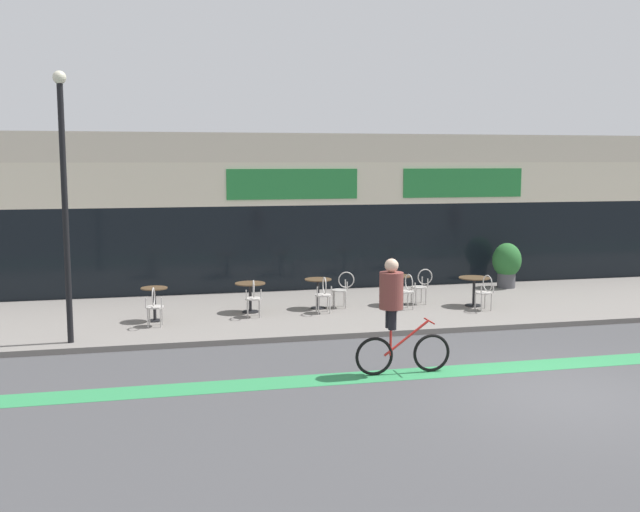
% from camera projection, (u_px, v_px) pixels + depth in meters
% --- Properties ---
extents(ground_plane, '(120.00, 120.00, 0.00)m').
position_uv_depth(ground_plane, '(564.00, 395.00, 12.13)').
color(ground_plane, '#424244').
extents(sidewalk_slab, '(40.00, 5.50, 0.12)m').
position_uv_depth(sidewalk_slab, '(411.00, 307.00, 19.13)').
color(sidewalk_slab, slate).
rests_on(sidewalk_slab, ground).
extents(storefront_facade, '(40.00, 4.06, 4.53)m').
position_uv_depth(storefront_facade, '(361.00, 209.00, 23.39)').
color(storefront_facade, beige).
rests_on(storefront_facade, ground).
extents(bike_lane_stripe, '(36.00, 0.70, 0.01)m').
position_uv_depth(bike_lane_stripe, '(514.00, 367.00, 13.77)').
color(bike_lane_stripe, '#2D844C').
rests_on(bike_lane_stripe, ground).
extents(bistro_table_0, '(0.61, 0.61, 0.78)m').
position_uv_depth(bistro_table_0, '(154.00, 298.00, 17.08)').
color(bistro_table_0, black).
rests_on(bistro_table_0, sidewalk_slab).
extents(bistro_table_1, '(0.74, 0.74, 0.72)m').
position_uv_depth(bistro_table_1, '(250.00, 291.00, 18.08)').
color(bistro_table_1, black).
rests_on(bistro_table_1, sidewalk_slab).
extents(bistro_table_2, '(0.67, 0.67, 0.74)m').
position_uv_depth(bistro_table_2, '(318.00, 288.00, 18.53)').
color(bistro_table_2, black).
rests_on(bistro_table_2, sidewalk_slab).
extents(bistro_table_3, '(0.65, 0.65, 0.76)m').
position_uv_depth(bistro_table_3, '(398.00, 284.00, 18.99)').
color(bistro_table_3, black).
rests_on(bistro_table_3, sidewalk_slab).
extents(bistro_table_4, '(0.78, 0.78, 0.73)m').
position_uv_depth(bistro_table_4, '(474.00, 285.00, 18.85)').
color(bistro_table_4, black).
rests_on(bistro_table_4, sidewalk_slab).
extents(cafe_chair_0_near, '(0.45, 0.60, 0.90)m').
position_uv_depth(cafe_chair_0_near, '(154.00, 304.00, 16.47)').
color(cafe_chair_0_near, '#B7B2AD').
rests_on(cafe_chair_0_near, sidewalk_slab).
extents(cafe_chair_1_near, '(0.44, 0.59, 0.90)m').
position_uv_depth(cafe_chair_1_near, '(254.00, 296.00, 17.47)').
color(cafe_chair_1_near, '#B7B2AD').
rests_on(cafe_chair_1_near, sidewalk_slab).
extents(cafe_chair_2_near, '(0.42, 0.58, 0.90)m').
position_uv_depth(cafe_chair_2_near, '(324.00, 292.00, 17.93)').
color(cafe_chair_2_near, '#B7B2AD').
rests_on(cafe_chair_2_near, sidewalk_slab).
extents(cafe_chair_2_side, '(0.60, 0.45, 0.90)m').
position_uv_depth(cafe_chair_2_side, '(342.00, 287.00, 18.66)').
color(cafe_chair_2_side, '#B7B2AD').
rests_on(cafe_chair_2_side, sidewalk_slab).
extents(cafe_chair_3_near, '(0.45, 0.60, 0.90)m').
position_uv_depth(cafe_chair_3_near, '(407.00, 289.00, 18.39)').
color(cafe_chair_3_near, '#B7B2AD').
rests_on(cafe_chair_3_near, sidewalk_slab).
extents(cafe_chair_3_side, '(0.59, 0.42, 0.90)m').
position_uv_depth(cafe_chair_3_side, '(422.00, 284.00, 19.14)').
color(cafe_chair_3_side, '#B7B2AD').
rests_on(cafe_chair_3_side, sidewalk_slab).
extents(cafe_chair_4_near, '(0.45, 0.60, 0.90)m').
position_uv_depth(cafe_chair_4_near, '(485.00, 290.00, 18.25)').
color(cafe_chair_4_near, '#B7B2AD').
rests_on(cafe_chair_4_near, sidewalk_slab).
extents(planter_pot, '(0.83, 0.83, 1.29)m').
position_uv_depth(planter_pot, '(507.00, 263.00, 21.56)').
color(planter_pot, '#4C4C51').
rests_on(planter_pot, sidewalk_slab).
extents(lamp_post, '(0.26, 0.26, 5.39)m').
position_uv_depth(lamp_post, '(64.00, 189.00, 14.74)').
color(lamp_post, black).
rests_on(lamp_post, sidewalk_slab).
extents(cyclist_1, '(1.76, 0.48, 2.08)m').
position_uv_depth(cyclist_1, '(395.00, 309.00, 13.17)').
color(cyclist_1, black).
rests_on(cyclist_1, ground).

